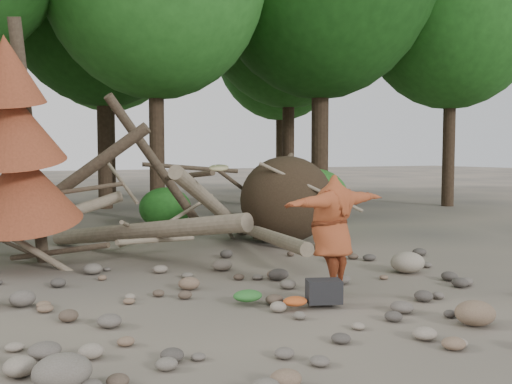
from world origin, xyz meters
name	(u,v)px	position (x,y,z in m)	size (l,w,h in m)	color
ground	(275,298)	(0.00, 0.00, 0.00)	(120.00, 120.00, 0.00)	#514C44
deadfall_pile	(265,202)	(2.02, 4.24, 0.95)	(8.55, 5.24, 3.30)	#332619
dead_conifer	(18,150)	(-3.12, 3.37, 2.11)	(2.06, 2.16, 4.35)	#4C3F30
bush_mid	(165,208)	(0.80, 7.80, 0.56)	(1.40, 1.40, 1.12)	#21621C
bush_right	(313,196)	(5.00, 7.00, 0.80)	(2.00, 2.00, 1.60)	#2B7424
frisbee_thrower	(332,232)	(0.79, -0.25, 0.92)	(2.73, 1.30, 1.83)	#974222
backpack	(324,296)	(0.36, -0.72, 0.15)	(0.46, 0.30, 0.30)	black
cloth_green	(248,299)	(-0.52, -0.18, 0.08)	(0.41, 0.34, 0.15)	#2B6829
cloth_orange	(295,305)	(-0.05, -0.66, 0.06)	(0.33, 0.27, 0.12)	#B74D1F
boulder_front_left	(62,372)	(-3.15, -1.95, 0.15)	(0.51, 0.46, 0.31)	#6A6259
boulder_front_right	(475,313)	(1.53, -2.20, 0.15)	(0.49, 0.45, 0.30)	brown
boulder_mid_right	(408,262)	(2.83, 0.47, 0.18)	(0.60, 0.54, 0.36)	gray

